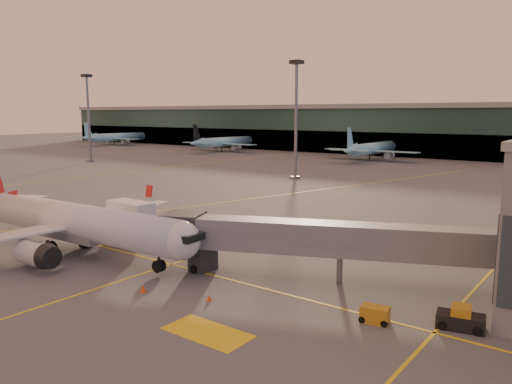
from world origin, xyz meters
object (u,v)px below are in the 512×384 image
Objects in this scene: gpu_cart at (375,315)px; pushback_tug at (461,320)px; catering_truck at (131,218)px; main_airplane at (72,222)px.

gpu_cart is 5.62m from pushback_tug.
pushback_tug is (5.01, 2.53, 0.09)m from gpu_cart.
gpu_cart is (31.49, -4.54, -2.00)m from catering_truck.
pushback_tug is at bearing 17.17° from gpu_cart.
main_airplane is 32.26m from gpu_cart.
gpu_cart is 0.63× the size of pushback_tug.
catering_truck is at bearing 162.16° from gpu_cart.
gpu_cart is at bearing -165.23° from pushback_tug.
main_airplane is 37.50m from pushback_tug.
pushback_tug is (37.05, 5.17, -2.71)m from main_airplane.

